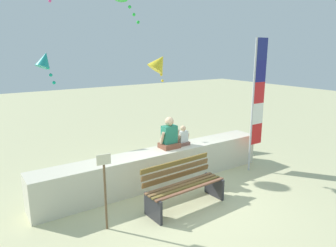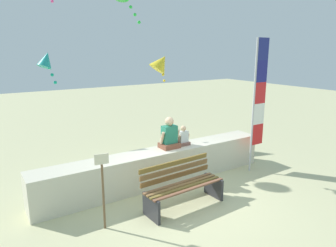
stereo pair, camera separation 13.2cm
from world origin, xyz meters
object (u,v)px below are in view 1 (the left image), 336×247
person_adult (169,136)px  sign_post (105,186)px  park_bench (183,186)px  flag_banner (257,98)px  kite_yellow (159,63)px  kite_teal (45,60)px  person_child (183,137)px

person_adult → sign_post: person_adult is taller
park_bench → flag_banner: size_ratio=0.51×
kite_yellow → kite_teal: (-3.55, -0.39, 0.16)m
flag_banner → kite_yellow: size_ratio=3.50×
person_child → kite_teal: (-2.50, 2.32, 1.81)m
kite_yellow → sign_post: (-3.54, -3.86, -1.83)m
park_bench → kite_yellow: 4.91m
flag_banner → sign_post: flag_banner is taller
person_child → flag_banner: size_ratio=0.15×
flag_banner → kite_yellow: 3.54m
person_adult → flag_banner: 2.41m
person_adult → kite_teal: 3.57m
park_bench → kite_yellow: size_ratio=1.79×
kite_teal → sign_post: bearing=-89.8°
person_adult → person_child: bearing=0.0°
kite_yellow → park_bench: bearing=-116.3°
park_bench → kite_teal: bearing=114.5°
kite_yellow → sign_post: 5.55m
person_adult → sign_post: (-2.10, -1.15, -0.28)m
person_child → sign_post: 2.75m
kite_yellow → sign_post: kite_yellow is taller
kite_yellow → person_child: bearing=-111.1°
person_adult → park_bench: bearing=-112.1°
flag_banner → kite_yellow: (-0.73, 3.38, 0.75)m
kite_yellow → kite_teal: size_ratio=1.16×
person_child → kite_teal: 3.86m
person_adult → kite_teal: size_ratio=0.90×
person_child → flag_banner: flag_banner is taller
kite_yellow → flag_banner: bearing=-77.8°
person_adult → person_child: 0.41m
person_adult → flag_banner: flag_banner is taller
kite_yellow → kite_teal: bearing=-173.7°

